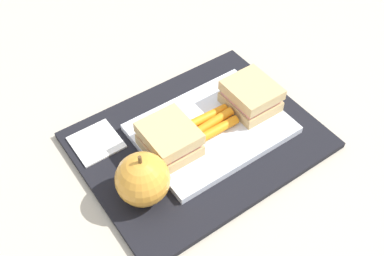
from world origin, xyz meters
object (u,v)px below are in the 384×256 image
Objects in this scene: paper_napkin at (96,142)px; carrot_sticks_bundle at (212,123)px; sandwich_half_left at (251,96)px; food_tray at (211,129)px; apple at (143,179)px; sandwich_half_right at (169,139)px.

carrot_sticks_bundle is at bearing 152.48° from paper_napkin.
sandwich_half_left is at bearing -179.89° from carrot_sticks_bundle.
sandwich_half_left is 0.25m from paper_napkin.
food_tray reaches higher than paper_napkin.
sandwich_half_left is 1.02× the size of carrot_sticks_bundle.
carrot_sticks_bundle is at bearing 0.11° from sandwich_half_left.
carrot_sticks_bundle reaches higher than paper_napkin.
apple is at bearing 15.41° from carrot_sticks_bundle.
sandwich_half_right is at bearing -0.11° from carrot_sticks_bundle.
carrot_sticks_bundle is (-0.08, 0.00, -0.01)m from sandwich_half_right.
sandwich_half_left is 1.14× the size of paper_napkin.
food_tray is 2.65× the size of apple.
apple reaches higher than sandwich_half_right.
sandwich_half_right is 0.12m from paper_napkin.
food_tray is 2.88× the size of sandwich_half_left.
apple reaches higher than paper_napkin.
paper_napkin is (0.16, -0.08, -0.02)m from carrot_sticks_bundle.
sandwich_half_right is (0.08, 0.00, 0.03)m from food_tray.
sandwich_half_right is at bearing 0.00° from sandwich_half_left.
sandwich_half_right reaches higher than carrot_sticks_bundle.
apple is at bearing 10.32° from sandwich_half_left.
carrot_sticks_bundle is (0.08, 0.00, -0.01)m from sandwich_half_left.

